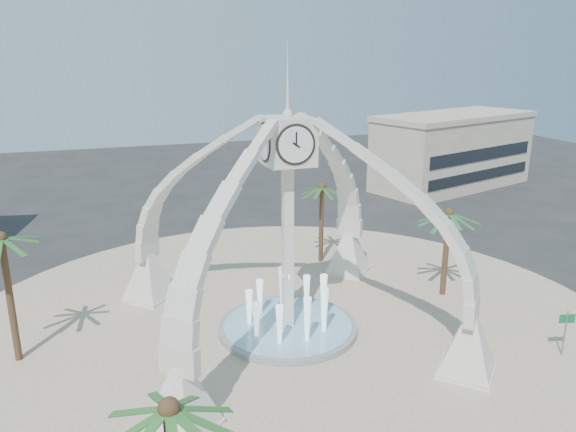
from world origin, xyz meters
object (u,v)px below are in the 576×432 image
object	(u,v)px
clock_tower	(288,224)
palm_east	(449,214)
palm_west	(1,240)
fountain	(288,327)
street_sign	(566,324)
palm_north	(322,188)
palm_south	(169,411)

from	to	relation	value
clock_tower	palm_east	distance (m)	11.49
palm_east	palm_west	xyz separation A→B (m)	(-25.72, 0.04, 1.05)
fountain	street_sign	bearing A→B (deg)	-29.30
clock_tower	fountain	world-z (taller)	clock_tower
palm_north	street_sign	xyz separation A→B (m)	(6.94, -17.05, -3.95)
clock_tower	palm_south	bearing A→B (deg)	-120.44
palm_north	fountain	bearing A→B (deg)	-121.49
fountain	street_sign	size ratio (longest dim) A/B	3.09
palm_north	palm_south	bearing A→B (deg)	-120.87
clock_tower	fountain	xyz separation A→B (m)	(0.00, 0.00, -6.20)
clock_tower	palm_west	size ratio (longest dim) A/B	2.39
palm_east	street_sign	bearing A→B (deg)	-79.78
palm_east	palm_west	size ratio (longest dim) A/B	0.86
palm_west	palm_north	xyz separation A→B (m)	(20.35, 8.27, -0.84)
fountain	palm_south	xyz separation A→B (m)	(-8.20, -13.96, 5.69)
palm_north	palm_south	world-z (taller)	palm_south
clock_tower	street_sign	distance (m)	15.54
fountain	palm_south	world-z (taller)	palm_south
palm_east	palm_north	size ratio (longest dim) A/B	0.97
palm_east	palm_north	distance (m)	9.90
palm_north	palm_west	bearing A→B (deg)	-157.88
palm_west	street_sign	distance (m)	29.06
palm_south	street_sign	bearing A→B (deg)	17.59
clock_tower	palm_south	xyz separation A→B (m)	(-8.20, -13.96, -0.51)
fountain	clock_tower	bearing A→B (deg)	-90.00
palm_east	palm_west	world-z (taller)	palm_west
palm_west	fountain	bearing A→B (deg)	-6.03
palm_west	street_sign	xyz separation A→B (m)	(27.29, -8.77, -4.79)
street_sign	clock_tower	bearing A→B (deg)	165.50
clock_tower	palm_north	xyz separation A→B (m)	(6.00, 9.79, -0.68)
palm_south	street_sign	size ratio (longest dim) A/B	2.64
clock_tower	palm_east	size ratio (longest dim) A/B	2.79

